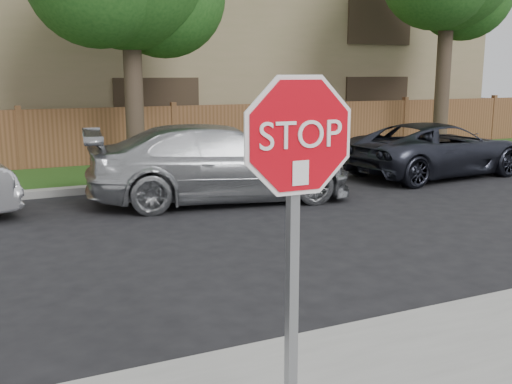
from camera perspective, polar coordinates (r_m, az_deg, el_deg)
ground at (r=5.34m, az=-11.74°, el=-17.06°), size 90.00×90.00×0.00m
far_curb at (r=13.02m, az=-20.29°, el=-0.17°), size 70.00×0.30×0.15m
grass_strip at (r=14.64m, az=-20.88°, el=0.94°), size 70.00×3.00×0.12m
fence at (r=16.12m, az=-21.53°, el=4.46°), size 70.00×0.12×1.60m
apartment_building at (r=21.64m, az=-23.15°, el=13.16°), size 35.20×9.20×7.20m
stop_sign at (r=3.64m, az=3.90°, el=0.37°), size 1.01×0.13×2.55m
sedan_right at (r=11.84m, az=-3.37°, el=2.78°), size 5.47×2.90×1.51m
sedan_far_right at (r=15.36m, az=16.87°, el=3.91°), size 4.87×2.53×1.31m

